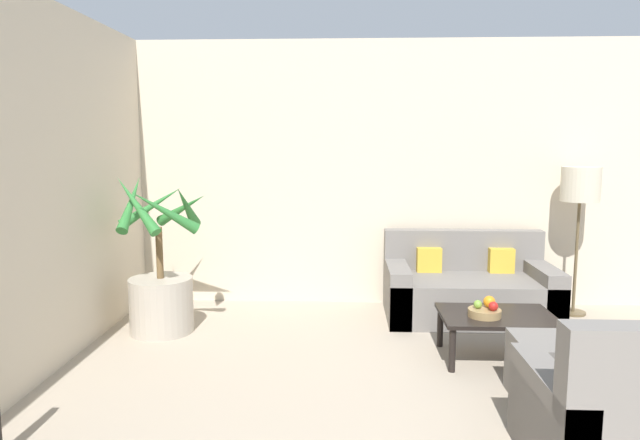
{
  "coord_description": "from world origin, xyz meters",
  "views": [
    {
      "loc": [
        -0.95,
        0.43,
        1.68
      ],
      "look_at": [
        -1.16,
        5.37,
        1.0
      ],
      "focal_mm": 32.0,
      "sensor_mm": 36.0,
      "label": 1
    }
  ],
  "objects_px": {
    "orange_fruit": "(489,302)",
    "ottoman": "(566,371)",
    "fruit_bowl": "(484,313)",
    "apple_red": "(493,306)",
    "potted_palm": "(161,285)",
    "armchair": "(617,424)",
    "apple_green": "(478,304)",
    "sofa_loveseat": "(468,290)",
    "floor_lamp": "(580,190)",
    "coffee_table": "(497,320)"
  },
  "relations": [
    {
      "from": "floor_lamp",
      "to": "apple_red",
      "type": "distance_m",
      "value": 1.91
    },
    {
      "from": "apple_green",
      "to": "ottoman",
      "type": "xyz_separation_m",
      "value": [
        0.42,
        -0.68,
        -0.24
      ]
    },
    {
      "from": "sofa_loveseat",
      "to": "floor_lamp",
      "type": "bearing_deg",
      "value": 7.98
    },
    {
      "from": "coffee_table",
      "to": "ottoman",
      "type": "distance_m",
      "value": 0.77
    },
    {
      "from": "coffee_table",
      "to": "fruit_bowl",
      "type": "xyz_separation_m",
      "value": [
        -0.11,
        -0.06,
        0.07
      ]
    },
    {
      "from": "sofa_loveseat",
      "to": "apple_red",
      "type": "bearing_deg",
      "value": -93.29
    },
    {
      "from": "apple_green",
      "to": "armchair",
      "type": "relative_size",
      "value": 0.07
    },
    {
      "from": "potted_palm",
      "to": "armchair",
      "type": "relative_size",
      "value": 1.59
    },
    {
      "from": "sofa_loveseat",
      "to": "coffee_table",
      "type": "relative_size",
      "value": 1.82
    },
    {
      "from": "apple_red",
      "to": "armchair",
      "type": "height_order",
      "value": "armchair"
    },
    {
      "from": "potted_palm",
      "to": "apple_red",
      "type": "bearing_deg",
      "value": -13.1
    },
    {
      "from": "apple_green",
      "to": "apple_red",
      "type": "bearing_deg",
      "value": -29.9
    },
    {
      "from": "orange_fruit",
      "to": "armchair",
      "type": "height_order",
      "value": "armchair"
    },
    {
      "from": "coffee_table",
      "to": "apple_red",
      "type": "bearing_deg",
      "value": -119.4
    },
    {
      "from": "ottoman",
      "to": "orange_fruit",
      "type": "bearing_deg",
      "value": 114.74
    },
    {
      "from": "sofa_loveseat",
      "to": "apple_red",
      "type": "relative_size",
      "value": 21.91
    },
    {
      "from": "coffee_table",
      "to": "armchair",
      "type": "distance_m",
      "value": 1.59
    },
    {
      "from": "apple_red",
      "to": "apple_green",
      "type": "distance_m",
      "value": 0.12
    },
    {
      "from": "apple_red",
      "to": "potted_palm",
      "type": "bearing_deg",
      "value": 166.9
    },
    {
      "from": "sofa_loveseat",
      "to": "floor_lamp",
      "type": "xyz_separation_m",
      "value": [
        1.06,
        0.15,
        0.96
      ]
    },
    {
      "from": "potted_palm",
      "to": "orange_fruit",
      "type": "height_order",
      "value": "potted_palm"
    },
    {
      "from": "apple_red",
      "to": "armchair",
      "type": "bearing_deg",
      "value": -80.84
    },
    {
      "from": "potted_palm",
      "to": "sofa_loveseat",
      "type": "xyz_separation_m",
      "value": [
        2.81,
        0.54,
        -0.15
      ]
    },
    {
      "from": "sofa_loveseat",
      "to": "fruit_bowl",
      "type": "bearing_deg",
      "value": -96.1
    },
    {
      "from": "apple_green",
      "to": "coffee_table",
      "type": "bearing_deg",
      "value": 16.01
    },
    {
      "from": "potted_palm",
      "to": "fruit_bowl",
      "type": "height_order",
      "value": "potted_palm"
    },
    {
      "from": "floor_lamp",
      "to": "apple_red",
      "type": "height_order",
      "value": "floor_lamp"
    },
    {
      "from": "floor_lamp",
      "to": "ottoman",
      "type": "distance_m",
      "value": 2.34
    },
    {
      "from": "apple_green",
      "to": "armchair",
      "type": "distance_m",
      "value": 1.58
    },
    {
      "from": "apple_green",
      "to": "ottoman",
      "type": "distance_m",
      "value": 0.83
    },
    {
      "from": "potted_palm",
      "to": "apple_green",
      "type": "xyz_separation_m",
      "value": [
        2.64,
        -0.58,
        0.03
      ]
    },
    {
      "from": "coffee_table",
      "to": "apple_green",
      "type": "xyz_separation_m",
      "value": [
        -0.16,
        -0.05,
        0.14
      ]
    },
    {
      "from": "fruit_bowl",
      "to": "apple_red",
      "type": "relative_size",
      "value": 3.47
    },
    {
      "from": "apple_green",
      "to": "sofa_loveseat",
      "type": "bearing_deg",
      "value": 81.38
    },
    {
      "from": "armchair",
      "to": "sofa_loveseat",
      "type": "bearing_deg",
      "value": 93.65
    },
    {
      "from": "floor_lamp",
      "to": "fruit_bowl",
      "type": "xyz_separation_m",
      "value": [
        -1.18,
        -1.29,
        -0.83
      ]
    },
    {
      "from": "floor_lamp",
      "to": "orange_fruit",
      "type": "distance_m",
      "value": 1.85
    },
    {
      "from": "apple_red",
      "to": "fruit_bowl",
      "type": "bearing_deg",
      "value": 141.29
    },
    {
      "from": "apple_green",
      "to": "floor_lamp",
      "type": "bearing_deg",
      "value": 45.89
    },
    {
      "from": "orange_fruit",
      "to": "ottoman",
      "type": "height_order",
      "value": "orange_fruit"
    },
    {
      "from": "coffee_table",
      "to": "fruit_bowl",
      "type": "height_order",
      "value": "fruit_bowl"
    },
    {
      "from": "apple_red",
      "to": "armchair",
      "type": "xyz_separation_m",
      "value": [
        0.24,
        -1.47,
        -0.17
      ]
    },
    {
      "from": "floor_lamp",
      "to": "orange_fruit",
      "type": "bearing_deg",
      "value": -132.55
    },
    {
      "from": "ottoman",
      "to": "floor_lamp",
      "type": "bearing_deg",
      "value": 67.34
    },
    {
      "from": "apple_red",
      "to": "ottoman",
      "type": "distance_m",
      "value": 0.74
    },
    {
      "from": "sofa_loveseat",
      "to": "armchair",
      "type": "height_order",
      "value": "armchair"
    },
    {
      "from": "fruit_bowl",
      "to": "apple_green",
      "type": "xyz_separation_m",
      "value": [
        -0.05,
        0.02,
        0.06
      ]
    },
    {
      "from": "floor_lamp",
      "to": "apple_red",
      "type": "bearing_deg",
      "value": -130.36
    },
    {
      "from": "fruit_bowl",
      "to": "apple_green",
      "type": "bearing_deg",
      "value": 162.0
    },
    {
      "from": "sofa_loveseat",
      "to": "floor_lamp",
      "type": "relative_size",
      "value": 1.09
    }
  ]
}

